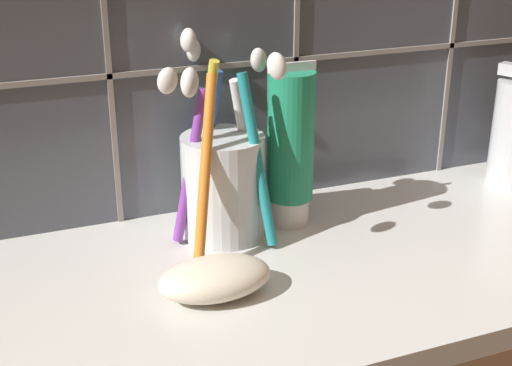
% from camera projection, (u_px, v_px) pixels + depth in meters
% --- Properties ---
extents(sink_counter, '(0.72, 0.29, 0.02)m').
position_uv_depth(sink_counter, '(340.00, 265.00, 0.62)').
color(sink_counter, silver).
rests_on(sink_counter, ground).
extents(tile_wall_backsplash, '(0.82, 0.02, 0.42)m').
position_uv_depth(tile_wall_backsplash, '(276.00, 6.00, 0.66)').
color(tile_wall_backsplash, '#4C515B').
rests_on(tile_wall_backsplash, ground).
extents(toothbrush_cup, '(0.11, 0.16, 0.18)m').
position_uv_depth(toothbrush_cup, '(222.00, 177.00, 0.63)').
color(toothbrush_cup, silver).
rests_on(toothbrush_cup, sink_counter).
extents(toothpaste_tube, '(0.04, 0.04, 0.15)m').
position_uv_depth(toothpaste_tube, '(290.00, 146.00, 0.64)').
color(toothpaste_tube, white).
rests_on(toothpaste_tube, sink_counter).
extents(soap_bar, '(0.09, 0.06, 0.03)m').
position_uv_depth(soap_bar, '(215.00, 278.00, 0.55)').
color(soap_bar, silver).
rests_on(soap_bar, sink_counter).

